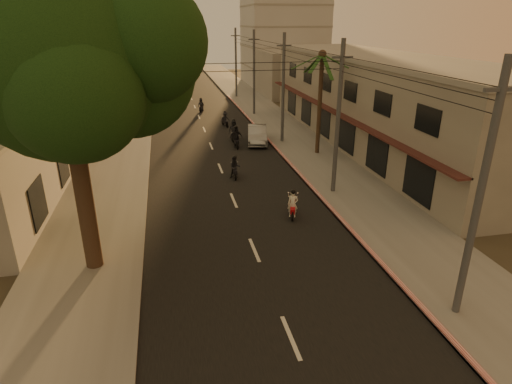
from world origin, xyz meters
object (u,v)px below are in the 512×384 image
broadleaf_tree (75,62)px  parked_car (257,134)px  scooter_red (293,205)px  scooter_far_b (225,119)px  scooter_mid_a (235,168)px  palm_tree (322,60)px  scooter_far_a (234,131)px  scooter_far_c (201,105)px  scooter_mid_b (236,138)px

broadleaf_tree → parked_car: broadleaf_tree is taller
scooter_red → scooter_far_b: (-0.57, 21.72, 0.01)m
scooter_red → scooter_mid_a: scooter_red is taller
palm_tree → scooter_far_a: (-5.80, 5.41, -6.26)m
parked_car → scooter_far_c: scooter_far_c is taller
scooter_mid_a → scooter_far_c: bearing=96.1°
scooter_red → scooter_far_b: bearing=108.5°
broadleaf_tree → scooter_far_b: broadleaf_tree is taller
scooter_red → parked_car: 15.13m
scooter_red → scooter_mid_b: size_ratio=0.83×
broadleaf_tree → scooter_far_b: (8.80, 24.71, -7.75)m
broadleaf_tree → scooter_mid_b: size_ratio=6.29×
scooter_mid_a → scooter_mid_b: (1.30, 7.28, 0.13)m
scooter_mid_b → parked_car: bearing=28.4°
scooter_far_a → scooter_far_b: bearing=104.7°
broadleaf_tree → scooter_mid_a: 14.44m
broadleaf_tree → palm_tree: bearing=43.5°
scooter_mid_b → scooter_far_c: (-1.50, 15.64, -0.10)m
scooter_far_a → scooter_far_b: scooter_far_a is taller
scooter_mid_b → scooter_red: bearing=-86.1°
scooter_red → scooter_far_a: size_ratio=0.82×
scooter_red → parked_car: (1.28, 15.07, 0.04)m
scooter_far_c → scooter_mid_b: bearing=-68.1°
parked_car → scooter_far_c: 15.00m
scooter_mid_b → scooter_far_c: 15.71m
scooter_far_a → scooter_mid_a: bearing=-84.2°
scooter_red → scooter_mid_a: (-2.04, 6.74, 0.00)m
scooter_mid_a → parked_car: size_ratio=0.34×
scooter_red → scooter_far_c: size_ratio=0.99×
scooter_far_a → scooter_far_b: 5.44m
scooter_red → scooter_far_a: 16.29m
broadleaf_tree → scooter_far_a: bearing=65.4°
palm_tree → scooter_far_c: size_ratio=5.06×
broadleaf_tree → scooter_far_a: 22.51m
palm_tree → scooter_far_a: palm_tree is taller
scooter_mid_b → scooter_far_c: size_ratio=1.19×
scooter_mid_a → broadleaf_tree: bearing=-121.4°
palm_tree → scooter_far_c: bearing=111.7°
broadleaf_tree → palm_tree: size_ratio=1.48×
scooter_far_b → scooter_mid_b: bearing=-104.2°
scooter_far_b → parked_car: bearing=-87.4°
scooter_mid_b → scooter_far_c: scooter_mid_b is taller
scooter_mid_a → scooter_far_b: size_ratio=1.01×
scooter_red → scooter_far_c: (-2.24, 29.66, 0.02)m
scooter_far_c → scooter_mid_a: bearing=-73.0°
broadleaf_tree → scooter_far_a: size_ratio=6.18×
broadleaf_tree → parked_car: (10.65, 18.06, -7.73)m
scooter_red → scooter_mid_a: 7.04m
broadleaf_tree → parked_car: size_ratio=2.54×
scooter_mid_a → parked_car: 8.97m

